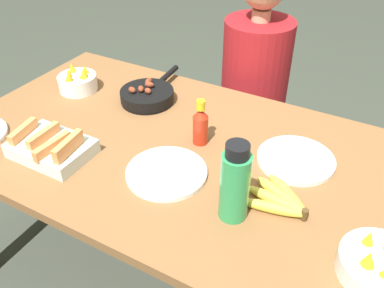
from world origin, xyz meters
name	(u,v)px	position (x,y,z in m)	size (l,w,h in m)	color
ground_plane	(192,276)	(0.00, 0.00, 0.00)	(14.00, 14.00, 0.00)	#383D33
dining_table	(192,169)	(0.00, 0.00, 0.62)	(1.75, 0.93, 0.70)	brown
banana_bunch	(280,199)	(0.35, -0.10, 0.72)	(0.21, 0.18, 0.04)	gold
melon_tray	(51,147)	(-0.40, -0.25, 0.73)	(0.26, 0.19, 0.10)	silver
skillet	(148,95)	(-0.32, 0.21, 0.73)	(0.22, 0.37, 0.08)	black
empty_plate_near_front	(296,159)	(0.33, 0.12, 0.71)	(0.26, 0.26, 0.02)	white
empty_plate_far_right	(167,173)	(-0.01, -0.15, 0.71)	(0.26, 0.26, 0.02)	white
fruit_bowl_mango	(78,81)	(-0.64, 0.15, 0.74)	(0.16, 0.16, 0.12)	white
fruit_bowl_citrus	(380,266)	(0.64, -0.21, 0.73)	(0.20, 0.20, 0.11)	white
water_bottle	(235,184)	(0.24, -0.20, 0.82)	(0.08, 0.08, 0.25)	#2D9351
hot_sauce_bottle	(201,125)	(0.00, 0.06, 0.77)	(0.05, 0.05, 0.17)	#B72814
person_figure	(252,108)	(-0.05, 0.71, 0.48)	(0.35, 0.35, 1.16)	black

